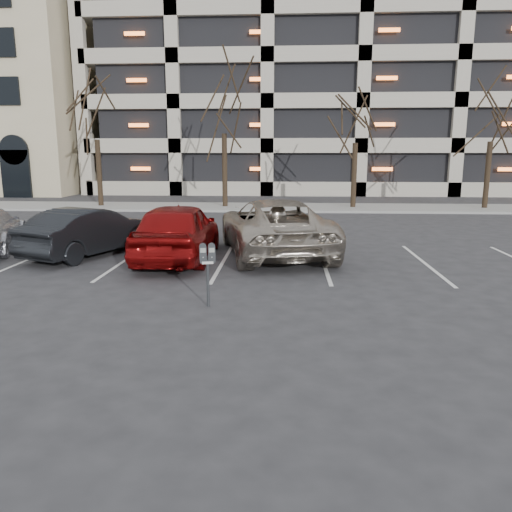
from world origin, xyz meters
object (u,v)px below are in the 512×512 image
object	(u,v)px
tree_b	(224,86)
parking_meter	(207,259)
tree_a	(94,97)
tree_d	(495,98)
suv_silver	(274,226)
car_red	(178,231)
car_dark	(89,231)
tree_c	(357,101)

from	to	relation	value
tree_b	parking_meter	world-z (taller)	tree_b
tree_a	tree_b	xyz separation A→B (m)	(7.00, 0.00, 0.49)
tree_b	tree_d	bearing A→B (deg)	0.00
suv_silver	car_red	size ratio (longest dim) A/B	1.32
tree_b	tree_d	size ratio (longest dim) A/B	1.12
tree_d	car_dark	world-z (taller)	tree_d
tree_a	tree_d	bearing A→B (deg)	0.00
tree_b	suv_silver	distance (m)	14.08
car_red	car_dark	world-z (taller)	car_red
parking_meter	car_red	size ratio (longest dim) A/B	0.26
tree_d	car_red	world-z (taller)	tree_d
tree_c	tree_d	world-z (taller)	tree_d
tree_c	tree_a	bearing A→B (deg)	180.00
tree_a	car_dark	distance (m)	14.82
tree_a	tree_d	xyz separation A→B (m)	(21.00, 0.00, -0.21)
car_dark	suv_silver	bearing A→B (deg)	-151.63
suv_silver	car_dark	distance (m)	5.50
car_red	car_dark	bearing A→B (deg)	-10.68
tree_b	tree_d	distance (m)	14.02
tree_a	car_red	world-z (taller)	tree_a
tree_d	suv_silver	size ratio (longest dim) A/B	1.24
tree_d	car_red	bearing A→B (deg)	-135.33
tree_c	car_dark	bearing A→B (deg)	-125.88
parking_meter	car_dark	xyz separation A→B (m)	(-4.29, 4.86, -0.25)
suv_silver	car_red	bearing A→B (deg)	8.16
tree_d	parking_meter	xyz separation A→B (m)	(-12.18, -17.96, -4.79)
tree_a	tree_b	bearing A→B (deg)	0.00
tree_a	parking_meter	size ratio (longest dim) A/B	6.60
parking_meter	suv_silver	distance (m)	5.53
tree_a	tree_c	bearing A→B (deg)	0.00
suv_silver	tree_a	bearing A→B (deg)	-63.70
tree_b	car_dark	distance (m)	14.51
tree_b	car_dark	bearing A→B (deg)	-100.69
tree_c	tree_b	bearing A→B (deg)	180.00
suv_silver	tree_b	bearing A→B (deg)	-88.81
tree_a	tree_c	world-z (taller)	tree_a
tree_b	suv_silver	xyz separation A→B (m)	(3.00, -12.55, -5.62)
car_red	tree_a	bearing A→B (deg)	-62.86
tree_b	parking_meter	bearing A→B (deg)	-84.22
tree_c	car_red	bearing A→B (deg)	-116.36
tree_b	car_red	world-z (taller)	tree_b
tree_d	car_dark	distance (m)	21.64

